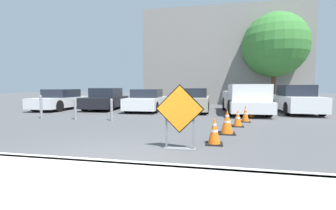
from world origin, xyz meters
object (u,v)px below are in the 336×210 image
object	(u,v)px
traffic_cone_second	(227,122)
traffic_cone_third	(238,118)
parked_car_nearest	(61,100)
bollard_third	(41,106)
traffic_cone_fourth	(246,114)
parked_car_third	(147,101)
bollard_nearest	(112,109)
parked_car_fifth	(296,100)
traffic_cone_nearest	(214,131)
parked_car_fourth	(194,100)
parked_car_second	(106,99)
road_closed_sign	(180,114)
pickup_truck	(245,100)
traffic_cone_fifth	(251,111)
bollard_second	(75,108)

from	to	relation	value
traffic_cone_second	traffic_cone_third	world-z (taller)	traffic_cone_second
parked_car_nearest	bollard_third	size ratio (longest dim) A/B	4.01
traffic_cone_fourth	parked_car_third	distance (m)	6.58
traffic_cone_fourth	bollard_nearest	bearing A→B (deg)	-172.70
parked_car_nearest	parked_car_fifth	xyz separation A→B (m)	(14.59, 0.66, 0.11)
parked_car_nearest	traffic_cone_nearest	bearing A→B (deg)	142.13
parked_car_nearest	parked_car_fourth	size ratio (longest dim) A/B	0.99
parked_car_second	parked_car_fourth	size ratio (longest dim) A/B	0.93
road_closed_sign	parked_car_second	world-z (taller)	road_closed_sign
road_closed_sign	parked_car_nearest	world-z (taller)	road_closed_sign
road_closed_sign	parked_car_third	distance (m)	9.06
bollard_nearest	traffic_cone_fourth	bearing A→B (deg)	7.30
parked_car_fifth	bollard_third	bearing A→B (deg)	22.70
road_closed_sign	pickup_truck	bearing A→B (deg)	71.54
traffic_cone_third	pickup_truck	xyz separation A→B (m)	(0.88, 4.31, 0.42)
traffic_cone_fourth	parked_car_fifth	world-z (taller)	parked_car_fifth
parked_car_second	traffic_cone_fifth	bearing A→B (deg)	161.07
parked_car_nearest	parked_car_second	size ratio (longest dim) A/B	1.06
parked_car_fourth	parked_car_second	bearing A→B (deg)	0.64
traffic_cone_fourth	parked_car_nearest	xyz separation A→B (m)	(-11.26, 3.39, 0.28)
road_closed_sign	bollard_second	xyz separation A→B (m)	(-5.34, 4.00, -0.33)
parked_car_nearest	traffic_cone_fourth	bearing A→B (deg)	162.45
bollard_nearest	bollard_third	distance (m)	3.54
parked_car_second	parked_car_fourth	xyz separation A→B (m)	(5.84, 0.04, -0.00)
parked_car_second	bollard_nearest	xyz separation A→B (m)	(2.58, -4.72, -0.14)
traffic_cone_second	pickup_truck	world-z (taller)	pickup_truck
traffic_cone_third	bollard_nearest	size ratio (longest dim) A/B	0.67
traffic_cone_second	bollard_second	distance (m)	6.86
bollard_nearest	bollard_third	bearing A→B (deg)	180.00
parked_car_nearest	parked_car_third	world-z (taller)	parked_car_third
bollard_nearest	bollard_second	xyz separation A→B (m)	(-1.77, 0.00, 0.01)
bollard_second	traffic_cone_nearest	bearing A→B (deg)	-28.49
pickup_truck	parked_car_nearest	bearing A→B (deg)	-3.28
pickup_truck	traffic_cone_third	bearing A→B (deg)	76.65
road_closed_sign	traffic_cone_third	distance (m)	3.96
road_closed_sign	parked_car_fourth	distance (m)	8.76
parked_car_fourth	pickup_truck	size ratio (longest dim) A/B	0.85
parked_car_second	bollard_nearest	size ratio (longest dim) A/B	4.24
traffic_cone_fifth	parked_car_second	world-z (taller)	parked_car_second
traffic_cone_nearest	parked_car_second	distance (m)	10.66
road_closed_sign	pickup_truck	world-z (taller)	pickup_truck
traffic_cone_second	parked_car_fifth	xyz separation A→B (m)	(4.28, 6.72, 0.36)
traffic_cone_fifth	parked_car_fourth	xyz separation A→B (m)	(-3.00, 2.52, 0.35)
traffic_cone_nearest	bollard_second	bearing A→B (deg)	151.51
bollard_nearest	traffic_cone_nearest	bearing A→B (deg)	-37.30
road_closed_sign	parked_car_fifth	world-z (taller)	parked_car_fifth
road_closed_sign	parked_car_third	world-z (taller)	road_closed_sign
parked_car_second	traffic_cone_second	bearing A→B (deg)	134.81
traffic_cone_nearest	parked_car_second	xyz separation A→B (m)	(-6.97, 8.06, 0.32)
traffic_cone_fourth	road_closed_sign	bearing A→B (deg)	-114.80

